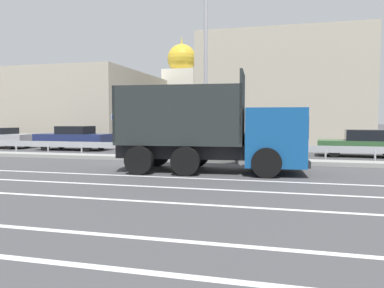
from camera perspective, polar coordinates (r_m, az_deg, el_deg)
The scene contains 19 objects.
ground_plane at distance 16.42m, azimuth -6.01°, elevation -3.26°, with size 320.00×320.00×0.00m, color #424244.
lane_strip_0 at distance 12.73m, azimuth 0.92°, elevation -5.27°, with size 53.54×0.16×0.01m, color silver.
lane_strip_1 at distance 10.98m, azimuth -1.34°, elevation -6.73°, with size 53.54×0.16×0.01m, color silver.
lane_strip_2 at distance 9.17m, azimuth -4.68°, elevation -8.84°, with size 53.54×0.16×0.01m, color silver.
lane_strip_3 at distance 5.71m, azimuth -18.49°, elevation -16.92°, with size 53.54×0.16×0.01m, color silver.
lane_strip_4 at distance 6.79m, azimuth -12.24°, elevation -13.42°, with size 53.54×0.16×0.01m, color silver.
median_island at distance 18.37m, azimuth -3.74°, elevation -2.22°, with size 29.45×1.10×0.18m, color gray.
median_guardrail at distance 19.26m, azimuth -2.83°, elevation -0.51°, with size 53.54×0.09×0.78m.
dump_truck at distance 14.26m, azimuth 6.14°, elevation 0.89°, with size 7.26×3.22×3.76m.
median_road_sign at distance 19.27m, azimuth -11.23°, elevation 1.60°, with size 0.72×0.16×2.48m.
street_lamp_1 at distance 18.08m, azimuth 2.01°, elevation 16.10°, with size 0.70×2.24×10.73m.
parked_car_1 at distance 29.46m, azimuth -27.11°, elevation 0.88°, with size 4.59×2.00×1.43m.
parked_car_2 at distance 25.71m, azimuth -17.55°, elevation 0.88°, with size 4.83×2.06×1.57m.
parked_car_3 at distance 23.04m, azimuth -2.81°, elevation 0.64°, with size 4.61×1.88×1.50m.
parked_car_4 at distance 21.92m, azimuth 10.20°, elevation 0.13°, with size 4.02×2.13×1.20m.
parked_car_5 at distance 22.07m, azimuth 24.47°, elevation 0.11°, with size 4.59×2.28×1.46m.
background_building_0 at distance 36.77m, azimuth -15.95°, elevation 5.32°, with size 11.78×13.59×6.20m, color #B7AD99.
background_building_1 at distance 33.55m, azimuth 13.57°, elevation 8.01°, with size 13.64×8.13×9.11m, color #B7AD99.
church_tower at distance 42.48m, azimuth -1.56°, elevation 7.88°, with size 3.60×3.60×11.29m.
Camera 1 is at (5.71, -15.27, 2.00)m, focal length 35.00 mm.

